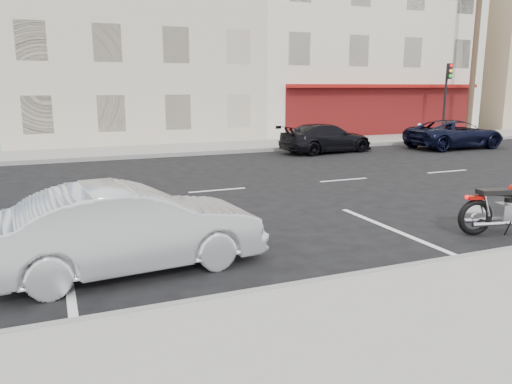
% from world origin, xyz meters
% --- Properties ---
extents(ground, '(120.00, 120.00, 0.00)m').
position_xyz_m(ground, '(0.00, 0.00, 0.00)').
color(ground, black).
rests_on(ground, ground).
extents(sidewalk_far, '(80.00, 3.40, 0.15)m').
position_xyz_m(sidewalk_far, '(-5.00, 8.70, 0.07)').
color(sidewalk_far, gray).
rests_on(sidewalk_far, ground).
extents(curb_near, '(80.00, 0.12, 0.16)m').
position_xyz_m(curb_near, '(-5.00, -7.00, 0.08)').
color(curb_near, gray).
rests_on(curb_near, ground).
extents(curb_far, '(80.00, 0.12, 0.16)m').
position_xyz_m(curb_far, '(-5.00, 7.00, 0.08)').
color(curb_far, gray).
rests_on(curb_far, ground).
extents(bldg_cream, '(12.00, 12.00, 11.50)m').
position_xyz_m(bldg_cream, '(-2.00, 16.30, 5.75)').
color(bldg_cream, beige).
rests_on(bldg_cream, ground).
extents(bldg_corner, '(14.00, 12.00, 12.50)m').
position_xyz_m(bldg_corner, '(11.00, 16.30, 6.25)').
color(bldg_corner, beige).
rests_on(bldg_corner, ground).
extents(bldg_far_east, '(12.00, 12.00, 11.00)m').
position_xyz_m(bldg_far_east, '(26.00, 16.30, 5.50)').
color(bldg_far_east, tan).
rests_on(bldg_far_east, ground).
extents(utility_pole, '(1.80, 0.30, 9.00)m').
position_xyz_m(utility_pole, '(15.50, 8.60, 4.74)').
color(utility_pole, '#422D1E').
rests_on(utility_pole, sidewalk_far).
extents(traffic_light, '(0.26, 0.30, 3.80)m').
position_xyz_m(traffic_light, '(13.50, 8.33, 2.56)').
color(traffic_light, black).
rests_on(traffic_light, sidewalk_far).
extents(fire_hydrant, '(0.20, 0.20, 0.72)m').
position_xyz_m(fire_hydrant, '(12.00, 8.50, 0.53)').
color(fire_hydrant, beige).
rests_on(fire_hydrant, sidewalk_far).
extents(sedan_silver, '(4.16, 1.76, 1.33)m').
position_xyz_m(sedan_silver, '(-5.09, -5.23, 0.67)').
color(sedan_silver, '#ACB0B4').
rests_on(sedan_silver, ground).
extents(suv_far, '(4.64, 2.19, 1.28)m').
position_xyz_m(suv_far, '(10.97, 4.90, 0.64)').
color(suv_far, black).
rests_on(suv_far, ground).
extents(car_far, '(4.38, 2.21, 1.22)m').
position_xyz_m(car_far, '(4.79, 5.83, 0.61)').
color(car_far, black).
rests_on(car_far, ground).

